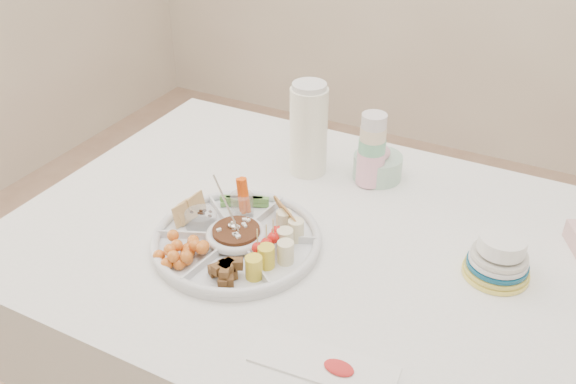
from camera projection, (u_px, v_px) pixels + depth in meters
The scene contains 14 objects.
dining_table at pixel (330, 354), 1.62m from camera, with size 1.52×1.02×0.76m, color white.
party_tray at pixel (237, 237), 1.38m from camera, with size 0.38×0.38×0.04m, color silver.
bean_dip at pixel (236, 235), 1.38m from camera, with size 0.11×0.11×0.04m, color #341A0F.
tortillas at pixel (288, 215), 1.42m from camera, with size 0.09×0.09×0.06m, color #A07641, non-canonical shape.
carrot_cucumber at pixel (243, 191), 1.47m from camera, with size 0.11×0.11×0.10m, color #FC560E, non-canonical shape.
pita_raisins at pixel (193, 212), 1.43m from camera, with size 0.10×0.10×0.06m, color #ECC97A, non-canonical shape.
cherries at pixel (181, 248), 1.33m from camera, with size 0.12×0.12×0.05m, color orange, non-canonical shape.
granola_chunks at pixel (227, 270), 1.27m from camera, with size 0.09×0.09×0.04m, color #3F2C14, non-canonical shape.
banana_tomato at pixel (284, 244), 1.30m from camera, with size 0.12×0.12×0.10m, color #EDD56C, non-canonical shape.
cup_stack at pixel (372, 150), 1.57m from camera, with size 0.07×0.07×0.20m, color white.
thermos at pixel (309, 128), 1.61m from camera, with size 0.10×0.10×0.26m, color white.
flower_bowl at pixel (378, 161), 1.62m from camera, with size 0.13×0.13×0.10m, color #88B49E.
plate_stack at pixel (499, 258), 1.28m from camera, with size 0.14×0.14×0.09m, color gold.
placemat at pixel (323, 364), 1.10m from camera, with size 0.27×0.09×0.01m, color white.
Camera 1 is at (0.42, -1.05, 1.61)m, focal length 38.00 mm.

